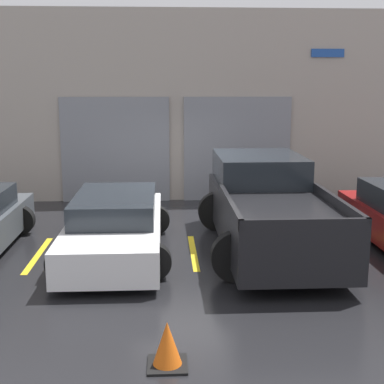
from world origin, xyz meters
TOP-DOWN VIEW (x-y plane):
  - ground_plane at (0.00, 0.00)m, footprint 28.00×28.00m
  - shophouse_building at (-0.01, 3.29)m, footprint 14.20×0.68m
  - pickup_truck at (1.50, -1.49)m, footprint 2.60×5.11m
  - sedan_white at (-1.50, -1.73)m, footprint 2.10×4.47m
  - parking_stripe_left at (-2.99, -1.76)m, footprint 0.12×2.20m
  - parking_stripe_centre at (0.00, -1.76)m, footprint 0.12×2.20m
  - parking_stripe_right at (2.99, -1.76)m, footprint 0.12×2.20m
  - traffic_cone at (-0.54, -5.99)m, footprint 0.47×0.47m

SIDE VIEW (x-z plane):
  - ground_plane at x=0.00m, z-range 0.00..0.00m
  - parking_stripe_left at x=-2.99m, z-range 0.00..0.01m
  - parking_stripe_centre at x=0.00m, z-range 0.00..0.01m
  - parking_stripe_right at x=2.99m, z-range 0.00..0.01m
  - traffic_cone at x=-0.54m, z-range -0.02..0.53m
  - sedan_white at x=-1.50m, z-range -0.03..1.13m
  - pickup_truck at x=1.50m, z-range -0.04..1.69m
  - shophouse_building at x=-0.01m, z-range -0.03..5.16m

